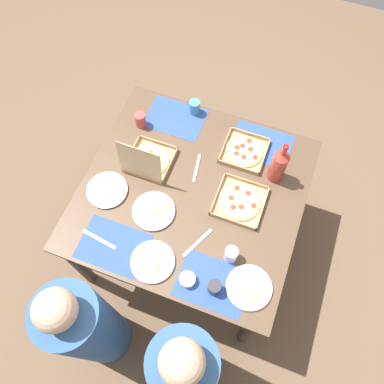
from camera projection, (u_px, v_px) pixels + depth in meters
ground_plane at (192, 237)px, 2.89m from camera, size 6.00×6.00×0.00m
dining_table at (192, 200)px, 2.30m from camera, size 1.25×1.20×0.77m
placemat_near_left at (261, 144)px, 2.34m from camera, size 0.36×0.26×0.00m
placemat_near_right at (175, 118)px, 2.42m from camera, size 0.36×0.26×0.00m
placemat_far_left at (212, 283)px, 1.97m from camera, size 0.36×0.26×0.00m
placemat_far_right at (113, 246)px, 2.06m from camera, size 0.36×0.26×0.00m
pizza_box_corner_right at (240, 202)px, 2.16m from camera, size 0.27×0.27×0.04m
pizza_box_center at (244, 151)px, 2.30m from camera, size 0.25×0.25×0.04m
pizza_box_corner_left at (148, 161)px, 2.24m from camera, size 0.25×0.26×0.29m
plate_far_right at (107, 190)px, 2.19m from camera, size 0.23×0.23×0.02m
plate_middle at (152, 262)px, 2.01m from camera, size 0.23×0.23×0.03m
plate_near_left at (249, 288)px, 1.95m from camera, size 0.24×0.24×0.03m
plate_far_left at (154, 211)px, 2.14m from camera, size 0.24×0.24×0.03m
soda_bottle at (279, 165)px, 2.12m from camera, size 0.09×0.09×0.32m
cup_clear_right at (214, 287)px, 1.92m from camera, size 0.07×0.07×0.09m
cup_clear_left at (231, 254)px, 1.98m from camera, size 0.07×0.07×0.11m
cup_red at (140, 120)px, 2.36m from camera, size 0.07×0.07×0.10m
cup_spare at (195, 107)px, 2.40m from camera, size 0.07×0.07×0.10m
condiment_bowl at (187, 280)px, 1.95m from camera, size 0.08×0.08×0.05m
fork_by_far_right at (197, 168)px, 2.26m from camera, size 0.04×0.19×0.00m
knife_by_far_left at (99, 239)px, 2.07m from camera, size 0.21×0.05×0.00m
knife_by_near_right at (198, 243)px, 2.06m from camera, size 0.10×0.20×0.00m
diner_left_seat at (184, 367)px, 2.01m from camera, size 0.32×0.32×1.21m
diner_right_seat at (88, 327)px, 2.09m from camera, size 0.32×0.32×1.20m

